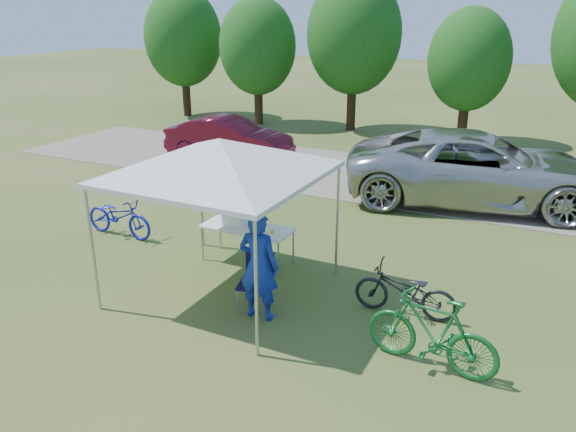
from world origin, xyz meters
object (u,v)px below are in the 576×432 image
at_px(bike_blue, 119,216).
at_px(bike_green, 432,332).
at_px(folding_chair, 257,276).
at_px(cooler, 235,217).
at_px(folding_table, 247,229).
at_px(minivan, 478,168).
at_px(cyclist, 259,266).
at_px(bike_dark, 405,291).
at_px(sedan, 229,138).

height_order(bike_blue, bike_green, bike_green).
height_order(folding_chair, cooler, cooler).
relative_size(folding_table, bike_green, 0.97).
bearing_deg(folding_chair, minivan, 56.30).
distance_m(cyclist, minivan, 7.74).
relative_size(folding_chair, bike_blue, 0.55).
distance_m(cooler, bike_green, 4.68).
height_order(folding_chair, cyclist, cyclist).
distance_m(bike_dark, minivan, 6.36).
relative_size(bike_blue, bike_green, 0.94).
relative_size(bike_green, bike_dark, 1.12).
xyz_separation_m(folding_table, minivan, (3.40, 5.69, 0.23)).
xyz_separation_m(folding_table, bike_green, (4.01, -1.88, -0.14)).
xyz_separation_m(folding_table, folding_chair, (1.03, -1.45, -0.13)).
height_order(folding_chair, bike_blue, folding_chair).
relative_size(folding_chair, cooler, 2.04).
relative_size(folding_chair, bike_green, 0.51).
relative_size(folding_chair, sedan, 0.23).
distance_m(bike_blue, minivan, 8.77).
xyz_separation_m(folding_chair, minivan, (2.37, 7.14, 0.36)).
height_order(bike_green, sedan, sedan).
bearing_deg(folding_table, sedan, 124.50).
distance_m(bike_blue, bike_dark, 6.53).
relative_size(folding_table, cyclist, 0.98).
bearing_deg(folding_table, bike_dark, -11.20).
distance_m(cooler, minivan, 6.76).
distance_m(bike_green, bike_dark, 1.42).
xyz_separation_m(cyclist, bike_green, (2.77, -0.14, -0.35)).
bearing_deg(folding_chair, folding_table, 110.07).
distance_m(folding_table, cooler, 0.33).
xyz_separation_m(bike_blue, bike_green, (7.21, -1.81, 0.10)).
height_order(cyclist, bike_blue, cyclist).
distance_m(folding_table, bike_blue, 3.20).
bearing_deg(bike_green, cooler, -107.95).
bearing_deg(folding_table, folding_chair, -54.59).
xyz_separation_m(cooler, bike_blue, (-2.94, -0.07, -0.45)).
bearing_deg(bike_dark, bike_blue, -98.37).
bearing_deg(bike_dark, bike_green, 26.65).
height_order(folding_chair, minivan, minivan).
relative_size(cyclist, sedan, 0.43).
bearing_deg(cyclist, cooler, -53.01).
xyz_separation_m(cyclist, minivan, (2.16, 7.43, 0.02)).
height_order(cooler, bike_blue, cooler).
bearing_deg(sedan, bike_green, -139.27).
xyz_separation_m(folding_chair, bike_dark, (2.28, 0.79, -0.13)).
xyz_separation_m(bike_dark, sedan, (-7.91, 7.35, 0.27)).
bearing_deg(cooler, sedan, 122.99).
xyz_separation_m(folding_table, bike_dark, (3.31, -0.66, -0.26)).
bearing_deg(bike_dark, sedan, -136.13).
relative_size(bike_dark, minivan, 0.25).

